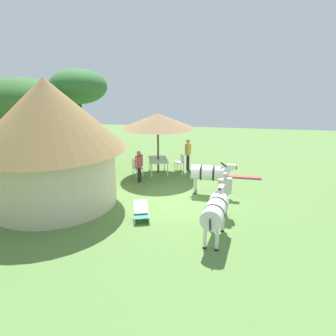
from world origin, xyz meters
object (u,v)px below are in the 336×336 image
Objects in this scene: guest_behind_table at (188,151)px; standing_watcher at (225,190)px; patio_dining_table at (158,161)px; thatched_hut at (50,138)px; zebra_by_umbrella at (216,210)px; acacia_tree_far_lawn at (78,87)px; shade_umbrella at (158,121)px; patio_chair_near_hut at (181,161)px; zebra_nearest_camera at (209,173)px; acacia_tree_behind_hut at (22,101)px; patio_chair_west_end at (136,167)px; guest_beside_umbrella at (139,164)px; striped_lounge_chair at (141,213)px.

standing_watcher is (-5.43, -1.92, -0.01)m from guest_behind_table.
guest_behind_table is at bearing -61.47° from patio_dining_table.
guest_behind_table is (5.39, -4.87, -1.70)m from thatched_hut.
acacia_tree_far_lawn is (8.36, 8.18, 3.31)m from zebra_by_umbrella.
shade_umbrella reaches higher than patio_chair_near_hut.
thatched_hut reaches higher than standing_watcher.
zebra_nearest_camera reaches higher than patio_chair_near_hut.
acacia_tree_behind_hut is at bearing 97.67° from shade_umbrella.
shade_umbrella is 5.63m from acacia_tree_far_lawn.
patio_chair_west_end is at bearing 129.84° from shade_umbrella.
thatched_hut reaches higher than zebra_by_umbrella.
patio_chair_west_end is 6.68m from acacia_tree_behind_hut.
zebra_by_umbrella is (-7.08, -2.01, 0.48)m from patio_chair_near_hut.
shade_umbrella is 6.97m from acacia_tree_behind_hut.
patio_dining_table is 7.16m from zebra_by_umbrella.
zebra_nearest_camera is at bearing 73.08° from standing_watcher.
acacia_tree_far_lawn is (1.10, 6.56, 3.28)m from guest_behind_table.
standing_watcher is at bearing -90.32° from thatched_hut.
guest_beside_umbrella is at bearing 158.69° from shade_umbrella.
zebra_nearest_camera is at bearing -119.71° from acacia_tree_far_lawn.
patio_dining_table is (0.00, 0.00, -2.11)m from shade_umbrella.
patio_chair_west_end is 0.17× the size of acacia_tree_far_lawn.
guest_behind_table reaches higher than striped_lounge_chair.
patio_chair_west_end reaches higher than patio_dining_table.
guest_beside_umbrella reaches higher than zebra_nearest_camera.
striped_lounge_chair is at bearing -175.27° from patio_dining_table.
zebra_by_umbrella reaches higher than patio_dining_table.
zebra_by_umbrella reaches higher than striped_lounge_chair.
guest_behind_table is at bearing 111.08° from zebra_by_umbrella.
standing_watcher is at bearing 30.83° from guest_behind_table.
zebra_by_umbrella is 12.15m from acacia_tree_far_lawn.
acacia_tree_behind_hut is at bearing -96.78° from zebra_nearest_camera.
patio_chair_near_hut is 7.35m from acacia_tree_far_lawn.
guest_behind_table is 1.01× the size of standing_watcher.
acacia_tree_behind_hut is at bearing -66.90° from guest_behind_table.
shade_umbrella is 7.37m from zebra_by_umbrella.
zebra_by_umbrella is at bearing 165.67° from patio_chair_near_hut.
shade_umbrella reaches higher than patio_dining_table.
thatched_hut is at bearing 109.21° from patio_chair_near_hut.
acacia_tree_behind_hut reaches higher than guest_behind_table.
standing_watcher is 0.80× the size of zebra_nearest_camera.
acacia_tree_behind_hut reaches higher than patio_dining_table.
thatched_hut is 6.05m from patio_dining_table.
striped_lounge_chair is at bearing -34.95° from zebra_nearest_camera.
striped_lounge_chair is 10.12m from acacia_tree_far_lawn.
striped_lounge_chair is 2.91m from zebra_by_umbrella.
patio_dining_table is 1.01× the size of standing_watcher.
zebra_nearest_camera is at bearing 25.45° from patio_chair_west_end.
striped_lounge_chair is (-4.70, -1.44, -0.27)m from patio_chair_west_end.
acacia_tree_far_lawn is (6.49, 1.69, 1.58)m from thatched_hut.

